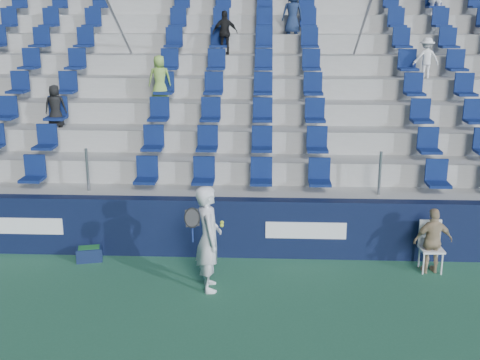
# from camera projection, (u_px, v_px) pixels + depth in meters

# --- Properties ---
(ground) EXTENTS (70.00, 70.00, 0.00)m
(ground) POSITION_uv_depth(u_px,v_px,m) (219.00, 335.00, 9.28)
(ground) COLOR #2A6346
(ground) RESTS_ON ground
(sponsor_wall) EXTENTS (24.00, 0.32, 1.20)m
(sponsor_wall) POSITION_uv_depth(u_px,v_px,m) (231.00, 227.00, 12.15)
(sponsor_wall) COLOR #0E1634
(sponsor_wall) RESTS_ON ground
(grandstand) EXTENTS (24.00, 8.17, 6.63)m
(grandstand) POSITION_uv_depth(u_px,v_px,m) (242.00, 111.00, 16.63)
(grandstand) COLOR #A6A6A1
(grandstand) RESTS_ON ground
(tennis_player) EXTENTS (0.69, 0.78, 1.92)m
(tennis_player) POSITION_uv_depth(u_px,v_px,m) (209.00, 238.00, 10.58)
(tennis_player) COLOR silver
(tennis_player) RESTS_ON ground
(line_judge_chair) EXTENTS (0.45, 0.46, 0.97)m
(line_judge_chair) POSITION_uv_depth(u_px,v_px,m) (430.00, 242.00, 11.51)
(line_judge_chair) COLOR white
(line_judge_chair) RESTS_ON ground
(line_judge) EXTENTS (0.78, 0.40, 1.28)m
(line_judge) POSITION_uv_depth(u_px,v_px,m) (433.00, 241.00, 11.34)
(line_judge) COLOR tan
(line_judge) RESTS_ON ground
(ball_bin) EXTENTS (0.57, 0.44, 0.28)m
(ball_bin) POSITION_uv_depth(u_px,v_px,m) (89.00, 253.00, 12.01)
(ball_bin) COLOR #101C3D
(ball_bin) RESTS_ON ground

